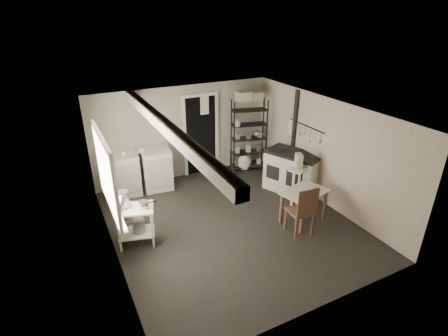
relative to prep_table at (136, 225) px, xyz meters
name	(u,v)px	position (x,y,z in m)	size (l,w,h in m)	color
floor	(231,223)	(1.83, -0.19, -0.40)	(5.00, 5.00, 0.00)	black
ceiling	(232,112)	(1.83, -0.19, 1.90)	(5.00, 5.00, 0.00)	white
wall_back	(184,133)	(1.83, 2.31, 0.75)	(4.50, 0.02, 2.30)	#ACA893
wall_front	(321,246)	(1.83, -2.69, 0.75)	(4.50, 0.02, 2.30)	#ACA893
wall_left	(108,199)	(-0.42, -0.19, 0.75)	(0.02, 5.00, 2.30)	#ACA893
wall_right	(324,151)	(4.08, -0.19, 0.75)	(0.02, 5.00, 2.30)	#ACA893
window	(105,174)	(-0.39, 0.01, 1.10)	(0.12, 1.76, 1.28)	silver
doorway	(201,136)	(2.28, 2.28, 0.60)	(0.96, 0.10, 2.08)	silver
ceiling_beam	(166,127)	(0.63, -0.19, 1.80)	(0.18, 5.00, 0.18)	silver
wallpaper_panel	(323,151)	(4.07, -0.19, 0.75)	(0.01, 5.00, 2.30)	beige
utensil_rail	(306,126)	(4.02, 0.41, 1.15)	(0.06, 1.20, 0.44)	#A8A8AA
prep_table	(136,225)	(0.00, 0.00, 0.00)	(0.66, 0.47, 0.76)	silver
stockpot	(122,199)	(-0.17, 0.10, 0.54)	(0.25, 0.25, 0.26)	#A8A8AA
saucepan	(143,204)	(0.15, -0.10, 0.45)	(0.17, 0.17, 0.10)	#A8A8AA
bucket	(139,226)	(0.04, -0.02, -0.02)	(0.23, 0.23, 0.25)	#A8A8AA
base_cabinets	(141,172)	(0.62, 1.99, 0.06)	(1.48, 0.63, 0.97)	beige
mixing_bowl	(141,153)	(0.66, 1.94, 0.55)	(0.26, 0.26, 0.06)	white
counter_cup	(123,156)	(0.27, 1.94, 0.57)	(0.12, 0.12, 0.09)	white
shelf_rack	(249,136)	(3.44, 1.87, 0.55)	(0.89, 0.35, 1.88)	black
shelf_jar	(238,122)	(3.08, 1.83, 0.97)	(0.09, 0.09, 0.20)	white
storage_box_a	(244,95)	(3.25, 1.87, 1.61)	(0.33, 0.29, 0.23)	beige
storage_box_b	(256,95)	(3.58, 1.83, 1.59)	(0.29, 0.27, 0.19)	beige
stove	(292,174)	(3.75, 0.39, 0.04)	(0.68, 1.22, 0.96)	beige
stovepipe	(295,119)	(4.04, 0.81, 1.19)	(0.11, 0.11, 1.37)	black
side_ledge	(298,185)	(3.54, -0.11, 0.03)	(0.56, 0.30, 0.86)	silver
oats_box	(299,161)	(3.48, -0.12, 0.61)	(0.13, 0.21, 0.31)	beige
work_table	(303,204)	(3.18, -0.75, -0.02)	(0.88, 0.62, 0.67)	beige
table_cup	(316,185)	(3.37, -0.83, 0.41)	(0.10, 0.10, 0.09)	white
chair	(300,211)	(2.85, -1.06, 0.08)	(0.43, 0.45, 1.04)	#533223
flour_sack	(245,162)	(3.33, 1.86, -0.16)	(0.38, 0.32, 0.45)	silver
floor_crock	(298,206)	(3.36, -0.38, -0.33)	(0.11, 0.11, 0.13)	white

